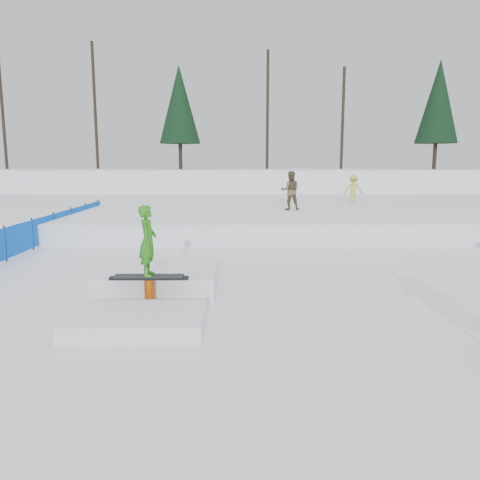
{
  "coord_description": "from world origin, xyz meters",
  "views": [
    {
      "loc": [
        0.41,
        -9.11,
        2.96
      ],
      "look_at": [
        0.5,
        2.0,
        1.1
      ],
      "focal_mm": 35.0,
      "sensor_mm": 36.0,
      "label": 1
    }
  ],
  "objects_px": {
    "walker_olive": "(290,191)",
    "walker_ygreen": "(353,189)",
    "jib_rail_feature": "(154,286)",
    "safety_fence": "(33,234)"
  },
  "relations": [
    {
      "from": "walker_olive",
      "to": "walker_ygreen",
      "type": "xyz_separation_m",
      "value": [
        3.69,
        3.3,
        -0.13
      ]
    },
    {
      "from": "walker_olive",
      "to": "jib_rail_feature",
      "type": "xyz_separation_m",
      "value": [
        -4.23,
        -11.43,
        -1.37
      ]
    },
    {
      "from": "safety_fence",
      "to": "walker_ygreen",
      "type": "height_order",
      "value": "walker_ygreen"
    },
    {
      "from": "safety_fence",
      "to": "jib_rail_feature",
      "type": "height_order",
      "value": "jib_rail_feature"
    },
    {
      "from": "safety_fence",
      "to": "walker_olive",
      "type": "relative_size",
      "value": 9.11
    },
    {
      "from": "walker_olive",
      "to": "jib_rail_feature",
      "type": "height_order",
      "value": "walker_olive"
    },
    {
      "from": "walker_ygreen",
      "to": "safety_fence",
      "type": "bearing_deg",
      "value": 44.53
    },
    {
      "from": "safety_fence",
      "to": "walker_olive",
      "type": "bearing_deg",
      "value": 30.6
    },
    {
      "from": "walker_ygreen",
      "to": "jib_rail_feature",
      "type": "relative_size",
      "value": 0.34
    },
    {
      "from": "jib_rail_feature",
      "to": "walker_olive",
      "type": "bearing_deg",
      "value": 69.69
    }
  ]
}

